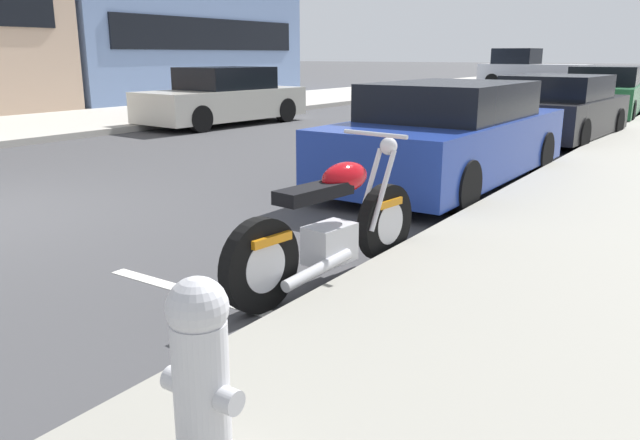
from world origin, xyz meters
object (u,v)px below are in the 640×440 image
object	(u,v)px
parked_car_second_in_row	(450,136)
car_opposite_curb	(224,98)
parked_motorcycle	(332,228)
crossing_truck	(530,70)
parked_car_across_street	(604,94)
parked_car_far_down_curb	(558,110)
fire_hydrant	(201,371)

from	to	relation	value
parked_car_second_in_row	car_opposite_curb	world-z (taller)	car_opposite_curb
parked_car_second_in_row	car_opposite_curb	xyz separation A→B (m)	(3.85, 7.68, 0.00)
parked_motorcycle	parked_car_second_in_row	xyz separation A→B (m)	(4.16, 0.76, 0.22)
crossing_truck	parked_car_across_street	bearing A→B (deg)	117.75
parked_motorcycle	parked_car_across_street	distance (m)	15.26
parked_motorcycle	crossing_truck	bearing A→B (deg)	20.02
crossing_truck	car_opposite_curb	distance (m)	21.57
parked_car_across_street	car_opposite_curb	distance (m)	10.53
parked_car_far_down_curb	crossing_truck	size ratio (longest dim) A/B	0.75
fire_hydrant	parked_car_across_street	bearing A→B (deg)	5.58
parked_car_across_street	fire_hydrant	xyz separation A→B (m)	(-17.61, -1.72, -0.10)
parked_car_second_in_row	parked_car_far_down_curb	size ratio (longest dim) A/B	1.12
crossing_truck	car_opposite_curb	xyz separation A→B (m)	(-21.52, 1.52, -0.27)
parked_motorcycle	parked_car_second_in_row	bearing A→B (deg)	17.22
parked_car_far_down_curb	parked_car_across_street	world-z (taller)	parked_car_across_street
parked_car_second_in_row	fire_hydrant	xyz separation A→B (m)	(-6.53, -1.69, -0.09)
parked_motorcycle	parked_car_far_down_curb	bearing A→B (deg)	10.76
parked_car_across_street	fire_hydrant	world-z (taller)	parked_car_across_street
parked_motorcycle	fire_hydrant	world-z (taller)	parked_motorcycle
parked_car_second_in_row	parked_car_far_down_curb	xyz separation A→B (m)	(5.41, -0.11, -0.02)
parked_car_second_in_row	crossing_truck	bearing A→B (deg)	14.35
parked_motorcycle	fire_hydrant	xyz separation A→B (m)	(-2.37, -0.93, 0.13)
parked_car_far_down_curb	car_opposite_curb	world-z (taller)	car_opposite_curb
crossing_truck	parked_car_far_down_curb	bearing A→B (deg)	111.96
crossing_truck	fire_hydrant	size ratio (longest dim) A/B	6.85
parked_car_across_street	fire_hydrant	distance (m)	17.69
parked_motorcycle	crossing_truck	xyz separation A→B (m)	(29.54, 6.92, 0.49)
parked_car_far_down_curb	fire_hydrant	size ratio (longest dim) A/B	5.16
parked_car_far_down_curb	parked_motorcycle	bearing A→B (deg)	-172.59
parked_motorcycle	parked_car_second_in_row	distance (m)	4.24
parked_car_across_street	fire_hydrant	bearing A→B (deg)	-178.11
parked_motorcycle	fire_hydrant	size ratio (longest dim) A/B	2.68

